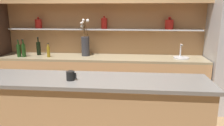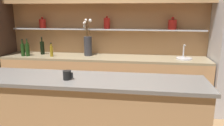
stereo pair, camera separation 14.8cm
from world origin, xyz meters
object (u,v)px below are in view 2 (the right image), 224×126
(bottle_oil_0, at_px, (51,51))
(coffee_mug, at_px, (67,75))
(bottle_oil_3, at_px, (28,50))
(sink_fixture, at_px, (184,57))
(bottle_wine_1, at_px, (27,49))
(bottle_wine_5, at_px, (42,48))
(bottle_wine_4, at_px, (23,50))
(bottle_wine_2, at_px, (27,48))
(flower_vase, at_px, (88,44))

(bottle_oil_0, height_order, coffee_mug, bottle_oil_0)
(bottle_oil_3, bearing_deg, bottle_oil_0, -10.32)
(sink_fixture, distance_m, bottle_oil_0, 2.42)
(bottle_wine_1, relative_size, bottle_oil_3, 1.33)
(bottle_wine_5, bearing_deg, bottle_oil_0, -34.20)
(bottle_oil_0, xyz_separation_m, bottle_wine_5, (-0.26, 0.18, 0.03))
(bottle_wine_4, bearing_deg, bottle_wine_5, 36.71)
(bottle_wine_1, xyz_separation_m, coffee_mug, (1.34, -1.60, 0.03))
(bottle_wine_4, height_order, coffee_mug, bottle_wine_4)
(sink_fixture, height_order, bottle_wine_5, bottle_wine_5)
(bottle_wine_1, relative_size, coffee_mug, 2.97)
(bottle_oil_0, distance_m, bottle_wine_4, 0.55)
(sink_fixture, xyz_separation_m, bottle_wine_2, (-3.04, 0.14, 0.08))
(sink_fixture, relative_size, bottle_wine_5, 0.80)
(sink_fixture, height_order, bottle_wine_1, bottle_wine_1)
(bottle_wine_4, bearing_deg, bottle_oil_3, 75.37)
(bottle_wine_5, bearing_deg, sink_fixture, -1.22)
(bottle_oil_0, relative_size, bottle_wine_2, 0.89)
(bottle_oil_3, height_order, bottle_wine_5, bottle_wine_5)
(bottle_oil_3, relative_size, coffee_mug, 2.23)
(bottle_wine_2, height_order, bottle_oil_3, bottle_wine_2)
(bottle_wine_1, distance_m, bottle_wine_4, 0.09)
(bottle_wine_2, relative_size, bottle_wine_5, 0.84)
(bottle_oil_0, distance_m, bottle_wine_2, 0.68)
(bottle_wine_2, distance_m, coffee_mug, 2.41)
(flower_vase, height_order, sink_fixture, flower_vase)
(bottle_oil_0, distance_m, bottle_wine_5, 0.32)
(bottle_wine_4, distance_m, bottle_wine_5, 0.36)
(bottle_wine_4, relative_size, coffee_mug, 2.93)
(flower_vase, bearing_deg, bottle_oil_3, -175.61)
(bottle_oil_0, relative_size, bottle_oil_3, 1.05)
(bottle_wine_1, height_order, coffee_mug, bottle_wine_1)
(bottle_wine_1, distance_m, bottle_wine_5, 0.28)
(bottle_wine_4, xyz_separation_m, bottle_wine_5, (0.29, 0.21, 0.01))
(bottle_wine_2, height_order, coffee_mug, bottle_wine_2)
(bottle_oil_0, relative_size, bottle_wine_1, 0.79)
(bottle_oil_3, relative_size, bottle_wine_4, 0.76)
(bottle_oil_3, bearing_deg, sink_fixture, 0.54)
(bottle_oil_3, relative_size, bottle_wine_5, 0.71)
(sink_fixture, relative_size, bottle_wine_4, 0.85)
(flower_vase, relative_size, coffee_mug, 6.28)
(bottle_oil_0, height_order, bottle_wine_5, bottle_wine_5)
(flower_vase, xyz_separation_m, sink_fixture, (1.76, -0.06, -0.20))
(bottle_oil_3, bearing_deg, bottle_wine_4, -104.63)
(bottle_wine_1, bearing_deg, coffee_mug, -50.06)
(flower_vase, bearing_deg, bottle_wine_4, -169.68)
(bottle_wine_4, bearing_deg, bottle_oil_0, 3.66)
(bottle_wine_5, bearing_deg, bottle_wine_2, 166.80)
(bottle_wine_4, bearing_deg, coffee_mug, -48.05)
(bottle_wine_2, xyz_separation_m, bottle_wine_4, (0.08, -0.30, 0.02))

